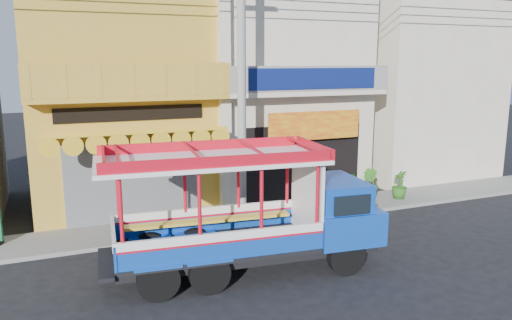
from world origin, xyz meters
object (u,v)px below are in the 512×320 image
at_px(utility_pole, 246,64).
at_px(potted_plant_a, 346,187).
at_px(songthaew_truck, 265,211).
at_px(potted_plant_b, 371,184).
at_px(potted_plant_c, 400,185).

relative_size(utility_pole, potted_plant_a, 30.02).
height_order(utility_pole, songthaew_truck, utility_pole).
xyz_separation_m(songthaew_truck, potted_plant_a, (5.14, 4.30, -0.94)).
relative_size(utility_pole, songthaew_truck, 4.02).
bearing_deg(utility_pole, songthaew_truck, -103.74).
bearing_deg(utility_pole, potted_plant_a, 14.81).
height_order(songthaew_truck, potted_plant_b, songthaew_truck).
relative_size(utility_pole, potted_plant_b, 25.54).
bearing_deg(potted_plant_b, songthaew_truck, 104.25).
relative_size(utility_pole, potted_plant_c, 27.10).
relative_size(songthaew_truck, potted_plant_b, 6.35).
bearing_deg(potted_plant_b, potted_plant_a, 61.15).
distance_m(utility_pole, songthaew_truck, 4.77).
relative_size(potted_plant_a, potted_plant_c, 0.90).
bearing_deg(potted_plant_a, utility_pole, 132.64).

